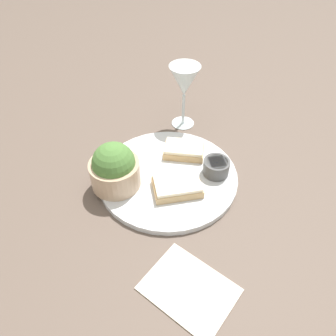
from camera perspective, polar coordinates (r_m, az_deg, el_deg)
The scene contains 8 objects.
ground_plane at distance 0.77m, azimuth 0.00°, elevation -1.83°, with size 4.00×4.00×0.00m, color brown.
dinner_plate at distance 0.76m, azimuth 0.00°, elevation -1.46°, with size 0.32×0.32×0.01m.
salad_bowl at distance 0.71m, azimuth -9.31°, elevation -0.04°, with size 0.11×0.11×0.11m.
sauce_ramekin at distance 0.75m, azimuth 8.42°, elevation 0.27°, with size 0.06×0.06×0.04m.
cheese_toast_near at distance 0.71m, azimuth 1.61°, elevation -3.17°, with size 0.12×0.10×0.03m.
cheese_toast_far at distance 0.80m, azimuth 2.81°, elevation 3.17°, with size 0.10×0.07×0.03m.
wine_glass at distance 0.86m, azimuth 2.81°, elevation 14.59°, with size 0.08×0.08×0.17m.
napkin at distance 0.61m, azimuth 3.70°, elevation -20.25°, with size 0.19×0.17×0.01m.
Camera 1 is at (0.10, -0.52, 0.55)m, focal length 35.00 mm.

